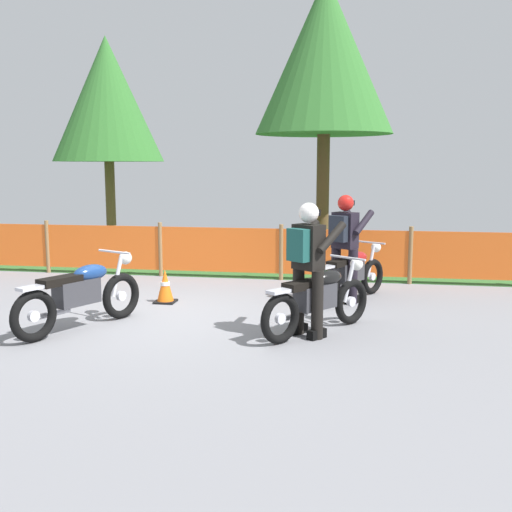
{
  "coord_description": "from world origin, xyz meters",
  "views": [
    {
      "loc": [
        2.6,
        -8.23,
        2.15
      ],
      "look_at": [
        1.21,
        -0.04,
        0.9
      ],
      "focal_mm": 42.67,
      "sensor_mm": 36.0,
      "label": 1
    }
  ],
  "objects": [
    {
      "name": "tree_near_left",
      "position": [
        1.8,
        5.22,
        4.43
      ],
      "size": [
        2.97,
        2.97,
        6.1
      ],
      "color": "brown",
      "rests_on": "ground"
    },
    {
      "name": "grass_verge",
      "position": [
        0.0,
        6.57,
        0.01
      ],
      "size": [
        24.0,
        7.21,
        0.01
      ],
      "primitive_type": "cube",
      "color": "#386B2D",
      "rests_on": "ground"
    },
    {
      "name": "motorcycle_trailing",
      "position": [
        2.12,
        -0.59,
        0.46
      ],
      "size": [
        1.3,
        1.64,
        0.94
      ],
      "rotation": [
        0.0,
        0.0,
        0.91
      ],
      "color": "black",
      "rests_on": "ground"
    },
    {
      "name": "rider_third",
      "position": [
        2.39,
        1.26,
        0.95
      ],
      "size": [
        0.72,
        0.79,
        1.69
      ],
      "rotation": [
        0.0,
        0.0,
        1.0
      ],
      "color": "black",
      "rests_on": "ground"
    },
    {
      "name": "ground",
      "position": [
        0.0,
        0.0,
        -0.01
      ],
      "size": [
        24.0,
        24.0,
        0.02
      ],
      "primitive_type": "cube",
      "color": "gray"
    },
    {
      "name": "motorcycle_third",
      "position": [
        2.5,
        1.43,
        0.43
      ],
      "size": [
        1.11,
        1.65,
        0.9
      ],
      "rotation": [
        0.0,
        0.0,
        1.0
      ],
      "color": "black",
      "rests_on": "ground"
    },
    {
      "name": "tree_leftmost",
      "position": [
        -4.54,
        8.52,
        3.98
      ],
      "size": [
        3.15,
        3.15,
        5.74
      ],
      "color": "brown",
      "rests_on": "ground"
    },
    {
      "name": "barrier_fence",
      "position": [
        0.0,
        2.96,
        0.54
      ],
      "size": [
        11.87,
        0.08,
        1.05
      ],
      "color": "olive",
      "rests_on": "ground"
    },
    {
      "name": "traffic_cone",
      "position": [
        -0.37,
        0.76,
        0.26
      ],
      "size": [
        0.32,
        0.32,
        0.53
      ],
      "color": "black",
      "rests_on": "ground"
    },
    {
      "name": "motorcycle_lead",
      "position": [
        -0.97,
        -0.93,
        0.47
      ],
      "size": [
        1.03,
        1.91,
        0.98
      ],
      "rotation": [
        0.0,
        0.0,
        1.13
      ],
      "color": "black",
      "rests_on": "ground"
    },
    {
      "name": "rider_trailing",
      "position": [
        1.99,
        -0.76,
        0.95
      ],
      "size": [
        0.73,
        0.78,
        1.69
      ],
      "rotation": [
        0.0,
        0.0,
        0.91
      ],
      "color": "black",
      "rests_on": "ground"
    }
  ]
}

